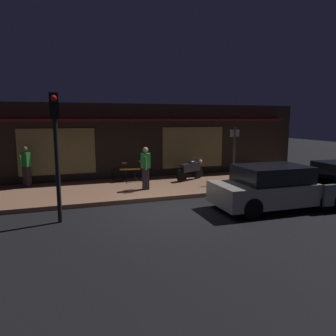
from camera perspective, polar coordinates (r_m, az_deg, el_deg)
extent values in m
plane|color=black|center=(10.39, -0.74, -7.40)|extent=(60.00, 60.00, 0.00)
cube|color=#8C6047|center=(13.17, -4.88, -3.60)|extent=(18.00, 4.00, 0.15)
cube|color=black|center=(16.21, -7.95, 4.87)|extent=(18.00, 2.80, 3.60)
cube|color=olive|center=(14.51, -19.30, 2.80)|extent=(3.20, 0.04, 2.00)
cube|color=olive|center=(15.84, 4.55, 3.74)|extent=(3.20, 0.04, 2.00)
cube|color=#591919|center=(14.56, -6.75, 8.58)|extent=(16.20, 0.50, 0.12)
cylinder|color=black|center=(13.98, 2.50, -1.27)|extent=(0.59, 0.37, 0.60)
cylinder|color=black|center=(14.79, 5.40, -0.74)|extent=(0.59, 0.37, 0.60)
cube|color=black|center=(14.34, 4.00, 0.10)|extent=(1.11, 0.73, 0.36)
ellipsoid|color=black|center=(14.42, 4.40, 0.95)|extent=(0.50, 0.41, 0.20)
sphere|color=#F9EDB7|center=(14.85, 5.85, 1.17)|extent=(0.18, 0.18, 0.18)
cylinder|color=gray|center=(14.68, 5.36, 1.75)|extent=(0.26, 0.51, 0.03)
torus|color=black|center=(14.09, -8.86, -1.17)|extent=(0.66, 0.16, 0.66)
torus|color=black|center=(14.11, -4.80, -1.07)|extent=(0.66, 0.16, 0.66)
cube|color=#B78C2D|center=(14.06, -6.85, -0.24)|extent=(0.89, 0.21, 0.06)
cube|color=brown|center=(14.01, -7.89, 0.83)|extent=(0.21, 0.12, 0.06)
cylinder|color=#B78C2D|center=(14.02, -5.16, 1.21)|extent=(0.10, 0.42, 0.02)
cube|color=#28232D|center=(14.10, -24.04, -1.44)|extent=(0.34, 0.34, 0.85)
cube|color=#2D8C38|center=(14.00, -24.23, 1.44)|extent=(0.42, 0.43, 0.58)
sphere|color=#8C6647|center=(13.96, -24.34, 3.15)|extent=(0.22, 0.22, 0.22)
cylinder|color=#2D8C38|center=(14.17, -23.38, 1.29)|extent=(0.13, 0.13, 0.52)
cylinder|color=#2D8C38|center=(13.85, -25.06, 1.02)|extent=(0.13, 0.13, 0.52)
cube|color=#28232D|center=(12.50, -4.03, -1.92)|extent=(0.32, 0.26, 0.85)
cube|color=#2D8C38|center=(12.39, -4.07, 1.33)|extent=(0.42, 0.30, 0.58)
sphere|color=tan|center=(12.34, -4.09, 3.26)|extent=(0.22, 0.22, 0.22)
cylinder|color=#2D8C38|center=(12.14, -4.04, 0.84)|extent=(0.11, 0.11, 0.52)
cylinder|color=#2D8C38|center=(12.65, -4.09, 1.17)|extent=(0.11, 0.11, 0.52)
cylinder|color=#47474C|center=(13.92, 11.80, 2.25)|extent=(0.09, 0.09, 2.40)
cube|color=beige|center=(13.85, 11.92, 6.16)|extent=(0.44, 0.03, 0.30)
cylinder|color=black|center=(9.25, -19.37, 1.46)|extent=(0.12, 0.12, 3.60)
cube|color=black|center=(9.19, -19.84, 10.46)|extent=(0.24, 0.24, 0.70)
sphere|color=red|center=(9.07, -19.92, 11.75)|extent=(0.16, 0.16, 0.16)
cylinder|color=black|center=(12.41, 21.53, -3.81)|extent=(0.64, 0.23, 0.64)
cylinder|color=black|center=(11.29, 26.55, -5.36)|extent=(0.64, 0.23, 0.64)
cylinder|color=black|center=(10.92, 10.45, -5.00)|extent=(0.64, 0.23, 0.64)
cylinder|color=black|center=(9.63, 14.87, -7.06)|extent=(0.64, 0.23, 0.64)
cube|color=#9E998E|center=(10.94, 18.69, -4.07)|extent=(4.14, 1.86, 0.68)
cube|color=black|center=(10.75, 18.19, -1.28)|extent=(2.24, 1.65, 0.64)
cylinder|color=black|center=(12.62, 23.63, -3.73)|extent=(0.65, 0.25, 0.64)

